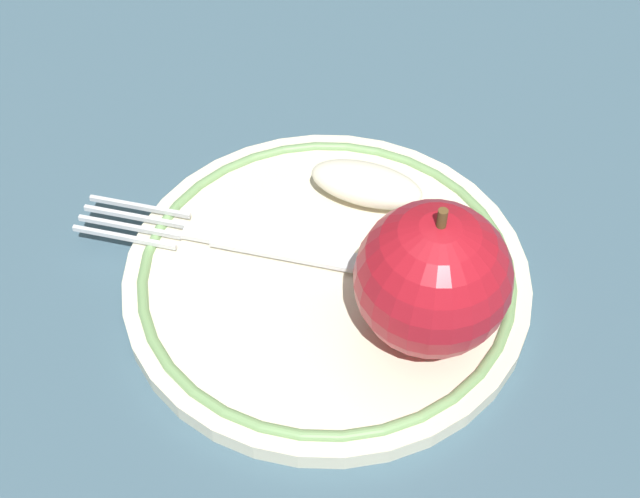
% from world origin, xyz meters
% --- Properties ---
extents(ground_plane, '(2.00, 2.00, 0.00)m').
position_xyz_m(ground_plane, '(0.00, 0.00, 0.00)').
color(ground_plane, '#3E5A6A').
extents(plate, '(0.22, 0.22, 0.01)m').
position_xyz_m(plate, '(0.00, -0.02, 0.01)').
color(plate, beige).
rests_on(plate, ground_plane).
extents(apple_red_whole, '(0.08, 0.08, 0.09)m').
position_xyz_m(apple_red_whole, '(-0.02, 0.04, 0.05)').
color(apple_red_whole, '#AC1521').
rests_on(apple_red_whole, plate).
extents(apple_slice_front, '(0.06, 0.07, 0.02)m').
position_xyz_m(apple_slice_front, '(-0.05, -0.05, 0.02)').
color(apple_slice_front, '#F5E9CD').
rests_on(apple_slice_front, plate).
extents(fork, '(0.12, 0.15, 0.00)m').
position_xyz_m(fork, '(0.03, -0.06, 0.02)').
color(fork, silver).
rests_on(fork, plate).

